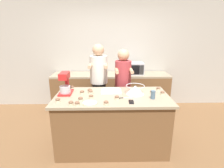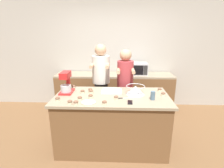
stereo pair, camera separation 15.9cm
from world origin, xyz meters
name	(u,v)px [view 1 (the left image)]	position (x,y,z in m)	size (l,w,h in m)	color
ground_plane	(112,145)	(0.00, 0.00, 0.00)	(16.00, 16.00, 0.00)	brown
back_wall	(111,54)	(0.00, 1.85, 1.35)	(10.00, 0.06, 2.70)	#B2ADA3
island_counter	(112,121)	(0.00, 0.00, 0.46)	(1.81, 0.90, 0.92)	brown
back_counter	(111,92)	(0.00, 1.50, 0.45)	(2.80, 0.60, 0.91)	brown
person_left	(99,84)	(-0.25, 0.74, 0.88)	(0.35, 0.51, 1.67)	#232328
person_right	(123,86)	(0.23, 0.74, 0.84)	(0.33, 0.50, 1.58)	#33384C
stand_mixer	(65,84)	(-0.76, 0.11, 1.08)	(0.20, 0.30, 0.36)	red
mixing_bowl	(135,89)	(0.38, 0.08, 0.99)	(0.30, 0.30, 0.14)	#BCBCC1
baking_tray	(111,91)	(-0.01, 0.18, 0.94)	(0.34, 0.26, 0.04)	#BCBCC1
microwave_oven	(134,68)	(0.55, 1.50, 1.05)	(0.45, 0.35, 0.27)	#B7B7BC
cell_phone	(131,102)	(0.27, -0.27, 0.92)	(0.08, 0.15, 0.01)	black
drinking_glass	(153,95)	(0.62, -0.14, 0.98)	(0.07, 0.07, 0.13)	slate
small_plate	(90,103)	(-0.32, -0.31, 0.93)	(0.20, 0.20, 0.02)	beige
knife	(124,98)	(0.19, -0.11, 0.92)	(0.22, 0.06, 0.01)	#BCBCC1
cupcake_0	(158,89)	(0.81, 0.24, 0.95)	(0.07, 0.07, 0.06)	beige
cupcake_1	(71,103)	(-0.58, -0.36, 0.95)	(0.07, 0.07, 0.06)	beige
cupcake_2	(80,99)	(-0.47, -0.21, 0.95)	(0.07, 0.07, 0.06)	beige
cupcake_3	(152,92)	(0.66, 0.08, 0.95)	(0.07, 0.07, 0.06)	beige
cupcake_4	(82,92)	(-0.49, 0.09, 0.95)	(0.07, 0.07, 0.06)	beige
cupcake_5	(72,87)	(-0.70, 0.35, 0.95)	(0.07, 0.07, 0.06)	beige
cupcake_6	(90,90)	(-0.37, 0.18, 0.95)	(0.07, 0.07, 0.06)	beige
cupcake_7	(91,97)	(-0.32, -0.11, 0.95)	(0.07, 0.07, 0.06)	beige
cupcake_8	(91,92)	(-0.35, 0.11, 0.95)	(0.07, 0.07, 0.06)	beige
cupcake_9	(162,93)	(0.82, 0.03, 0.95)	(0.07, 0.07, 0.06)	beige
cupcake_10	(58,100)	(-0.79, -0.25, 0.95)	(0.07, 0.07, 0.06)	beige
cupcake_11	(106,103)	(-0.09, -0.36, 0.95)	(0.07, 0.07, 0.06)	beige
cupcake_12	(77,103)	(-0.49, -0.38, 0.95)	(0.07, 0.07, 0.06)	beige
cupcake_13	(117,97)	(0.07, -0.16, 0.95)	(0.07, 0.07, 0.06)	beige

